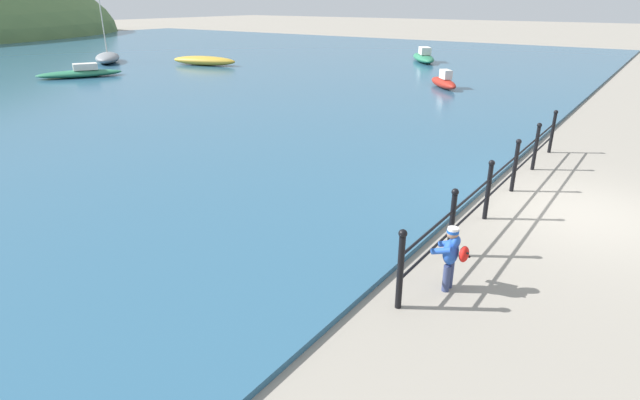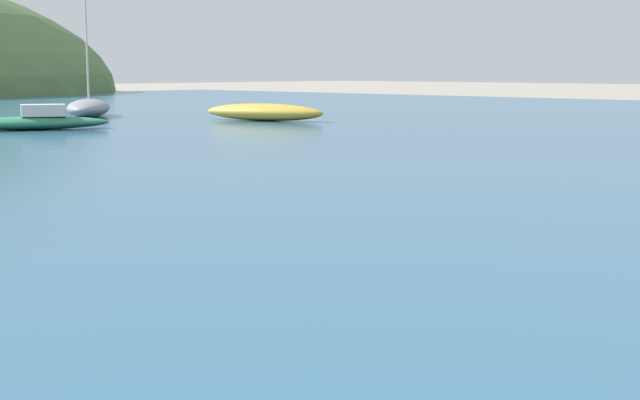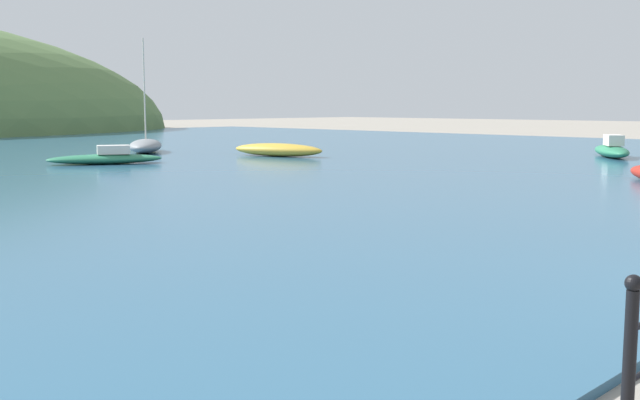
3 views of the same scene
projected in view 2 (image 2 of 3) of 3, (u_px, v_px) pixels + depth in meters
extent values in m
ellipsoid|color=gray|center=(89.00, 108.00, 32.00)|extent=(3.77, 4.30, 0.65)
cylinder|color=beige|center=(86.00, 32.00, 31.82)|extent=(0.07, 0.07, 4.72)
ellipsoid|color=#287551|center=(32.00, 123.00, 25.21)|extent=(4.38, 3.04, 0.38)
cube|color=silver|center=(43.00, 110.00, 25.26)|extent=(1.38, 1.15, 0.34)
ellipsoid|color=gold|center=(264.00, 112.00, 29.60)|extent=(2.33, 4.61, 0.57)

